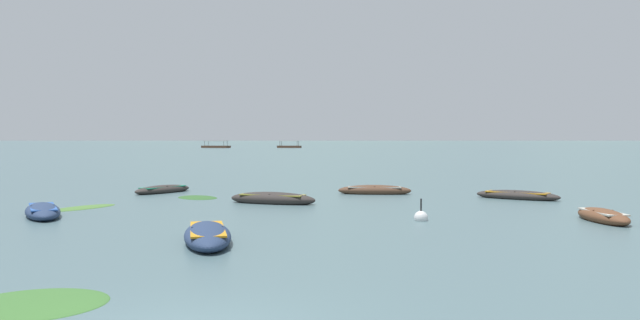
{
  "coord_description": "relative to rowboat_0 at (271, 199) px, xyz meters",
  "views": [
    {
      "loc": [
        2.02,
        -9.33,
        2.97
      ],
      "look_at": [
        2.15,
        48.32,
        1.02
      ],
      "focal_mm": 35.25,
      "sensor_mm": 36.0,
      "label": 1
    }
  ],
  "objects": [
    {
      "name": "ground_plane",
      "position": [
        0.17,
        1480.61,
        -0.21
      ],
      "size": [
        6000.0,
        6000.0,
        0.0
      ],
      "primitive_type": "plane",
      "color": "#476066"
    },
    {
      "name": "ferry_2",
      "position": [
        -31.98,
        177.03,
        0.24
      ],
      "size": [
        9.75,
        6.03,
        2.54
      ],
      "color": "#4C3323",
      "rests_on": "ground"
    },
    {
      "name": "mountain_2",
      "position": [
        31.51,
        1738.51,
        187.75
      ],
      "size": [
        1317.44,
        1317.44,
        375.91
      ],
      "primitive_type": "cone",
      "color": "slate",
      "rests_on": "ground"
    },
    {
      "name": "rowboat_2",
      "position": [
        12.36,
        -6.24,
        -0.03
      ],
      "size": [
        1.18,
        3.34,
        0.58
      ],
      "color": "brown",
      "rests_on": "ground"
    },
    {
      "name": "rowboat_5",
      "position": [
        5.12,
        4.95,
        -0.02
      ],
      "size": [
        4.01,
        1.42,
        0.62
      ],
      "color": "#4C3323",
      "rests_on": "ground"
    },
    {
      "name": "rowboat_1",
      "position": [
        -1.04,
        -10.87,
        -0.0
      ],
      "size": [
        2.16,
        4.49,
        0.66
      ],
      "color": "navy",
      "rests_on": "ground"
    },
    {
      "name": "weed_patch_0",
      "position": [
        -4.0,
        2.82,
        -0.21
      ],
      "size": [
        2.96,
        3.16,
        0.14
      ],
      "primitive_type": "ellipsoid",
      "rotation": [
        0.0,
        0.0,
        0.61
      ],
      "color": "#2D5628",
      "rests_on": "ground"
    },
    {
      "name": "mountain_3",
      "position": [
        832.36,
        1900.76,
        169.19
      ],
      "size": [
        1140.64,
        1140.64,
        338.79
      ],
      "primitive_type": "cone",
      "color": "slate",
      "rests_on": "ground"
    },
    {
      "name": "rowboat_0",
      "position": [
        0.0,
        0.0,
        0.0
      ],
      "size": [
        4.32,
        2.46,
        0.67
      ],
      "color": "#2D2826",
      "rests_on": "ground"
    },
    {
      "name": "weed_patch_1",
      "position": [
        -3.01,
        -17.6,
        -0.21
      ],
      "size": [
        3.49,
        3.32,
        0.14
      ],
      "primitive_type": "ellipsoid",
      "rotation": [
        0.0,
        0.0,
        1.99
      ],
      "color": "#38662D",
      "rests_on": "ground"
    },
    {
      "name": "ferry_1",
      "position": [
        -7.93,
        177.36,
        0.24
      ],
      "size": [
        8.09,
        4.17,
        2.54
      ],
      "color": "#4C3323",
      "rests_on": "ground"
    },
    {
      "name": "mountain_1",
      "position": [
        -495.8,
        2133.76,
        170.11
      ],
      "size": [
        963.6,
        963.6,
        340.64
      ],
      "primitive_type": "cone",
      "color": "slate",
      "rests_on": "ground"
    },
    {
      "name": "mooring_buoy",
      "position": [
        5.85,
        -6.03,
        -0.1
      ],
      "size": [
        0.51,
        0.51,
        0.95
      ],
      "color": "silver",
      "rests_on": "ground"
    },
    {
      "name": "rowboat_3",
      "position": [
        11.94,
        2.19,
        -0.04
      ],
      "size": [
        4.08,
        3.37,
        0.54
      ],
      "color": "#2D2826",
      "rests_on": "ground"
    },
    {
      "name": "rowboat_6",
      "position": [
        -6.49,
        5.78,
        -0.04
      ],
      "size": [
        3.03,
        3.84,
        0.53
      ],
      "color": "#2D2826",
      "rests_on": "ground"
    },
    {
      "name": "rowboat_4",
      "position": [
        -8.45,
        -4.77,
        -0.02
      ],
      "size": [
        3.01,
        4.38,
        0.62
      ],
      "color": "navy",
      "rests_on": "ground"
    },
    {
      "name": "weed_patch_2",
      "position": [
        -8.01,
        -1.88,
        -0.21
      ],
      "size": [
        2.76,
        3.6,
        0.14
      ],
      "primitive_type": "ellipsoid",
      "rotation": [
        0.0,
        0.0,
        1.06
      ],
      "color": "#477033",
      "rests_on": "ground"
    }
  ]
}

